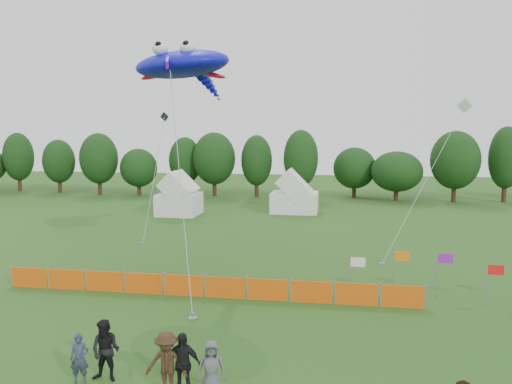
% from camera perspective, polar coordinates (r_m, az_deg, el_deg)
% --- Properties ---
extents(ground, '(160.00, 160.00, 0.00)m').
position_cam_1_polar(ground, '(16.60, -3.62, -20.62)').
color(ground, '#234C16').
rests_on(ground, ground).
extents(treeline, '(104.57, 8.78, 8.36)m').
position_cam_1_polar(treeline, '(59.43, 7.70, 3.25)').
color(treeline, '#382314').
rests_on(treeline, ground).
extents(tent_left, '(3.80, 3.80, 3.35)m').
position_cam_1_polar(tent_left, '(47.69, -8.78, -0.58)').
color(tent_left, white).
rests_on(tent_left, ground).
extents(tent_right, '(4.56, 3.65, 3.22)m').
position_cam_1_polar(tent_right, '(48.79, 4.44, -0.44)').
color(tent_right, white).
rests_on(tent_right, ground).
extents(barrier_fence, '(19.90, 0.06, 1.00)m').
position_cam_1_polar(barrier_fence, '(23.90, -5.95, -10.70)').
color(barrier_fence, '#D8530C').
rests_on(barrier_fence, ground).
extents(flag_row, '(8.73, 0.81, 2.23)m').
position_cam_1_polar(flag_row, '(24.57, 20.51, -8.48)').
color(flag_row, gray).
rests_on(flag_row, ground).
extents(spectator_a, '(0.64, 0.50, 1.56)m').
position_cam_1_polar(spectator_a, '(16.94, -19.53, -17.50)').
color(spectator_a, '#2C324A').
rests_on(spectator_a, ground).
extents(spectator_b, '(0.95, 0.74, 1.92)m').
position_cam_1_polar(spectator_b, '(16.78, -16.81, -16.96)').
color(spectator_b, black).
rests_on(spectator_b, ground).
extents(spectator_c, '(1.26, 0.74, 1.93)m').
position_cam_1_polar(spectator_c, '(15.53, -10.18, -18.76)').
color(spectator_c, '#362315').
rests_on(spectator_c, ground).
extents(spectator_d, '(1.11, 0.47, 1.88)m').
position_cam_1_polar(spectator_d, '(15.52, -8.43, -18.84)').
color(spectator_d, black).
rests_on(spectator_d, ground).
extents(spectator_e, '(0.94, 0.76, 1.68)m').
position_cam_1_polar(spectator_e, '(15.38, -5.15, -19.47)').
color(spectator_e, '#505156').
rests_on(spectator_e, ground).
extents(stingray_kite, '(6.91, 13.46, 12.13)m').
position_cam_1_polar(stingray_kite, '(26.89, -8.17, 14.06)').
color(stingray_kite, '#1110E8').
rests_on(stingray_kite, ground).
extents(small_kite_white, '(7.33, 10.76, 10.29)m').
position_cam_1_polar(small_kite_white, '(37.10, 20.47, 4.57)').
color(small_kite_white, silver).
rests_on(small_kite_white, ground).
extents(small_kite_dark, '(1.37, 7.48, 9.45)m').
position_cam_1_polar(small_kite_dark, '(39.08, -11.36, 2.88)').
color(small_kite_dark, black).
rests_on(small_kite_dark, ground).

